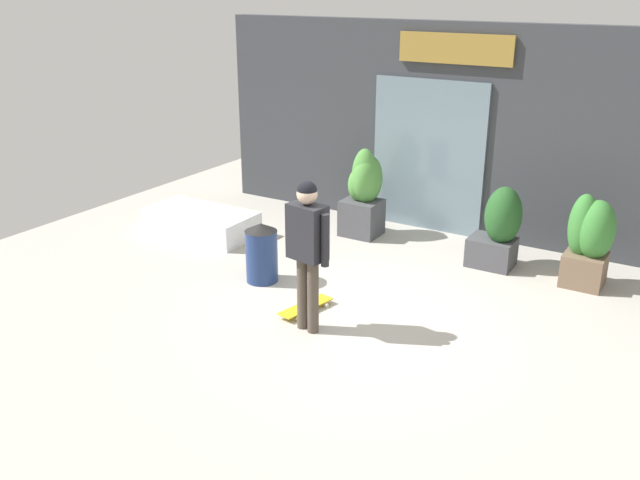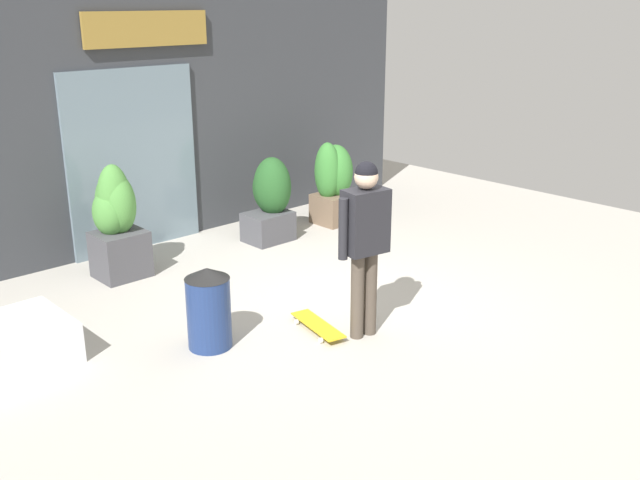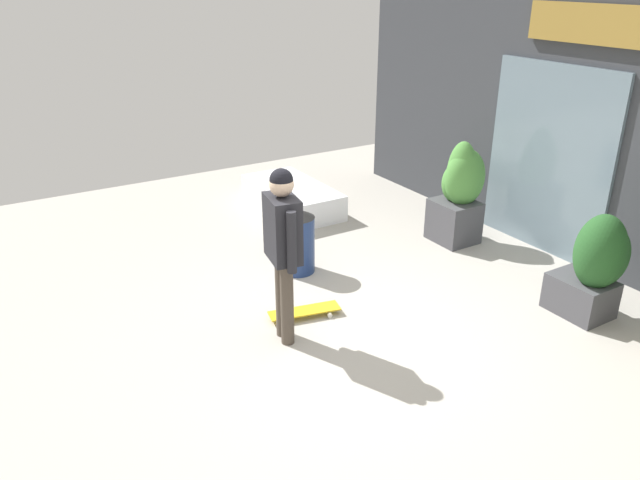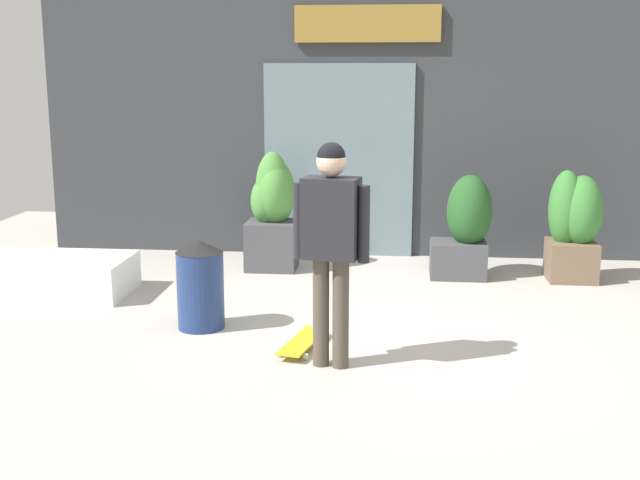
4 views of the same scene
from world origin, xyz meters
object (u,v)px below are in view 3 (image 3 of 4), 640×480
Objects in this scene: skateboarder at (283,238)px; skateboard at (305,311)px; planter_box_right at (597,265)px; trash_bin at (297,240)px; planter_box_left at (460,190)px.

skateboarder is 1.13m from skateboard.
planter_box_right is (1.54, 2.62, 0.54)m from skateboard.
trash_bin reaches higher than skateboard.
skateboard is 0.58× the size of planter_box_left.
skateboarder is 1.67m from trash_bin.
planter_box_right is at bearing -13.02° from skateboarder.
trash_bin is (-0.29, -2.32, -0.31)m from planter_box_left.
planter_box_left reaches higher than skateboard.
trash_bin is at bearing -139.71° from planter_box_right.
planter_box_left is 1.19× the size of planter_box_right.
planter_box_right is at bearing -4.33° from planter_box_left.
skateboarder is at bearing -113.06° from planter_box_right.
skateboard is 3.09m from planter_box_right.
planter_box_right reaches higher than skateboard.
planter_box_left reaches higher than trash_bin.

